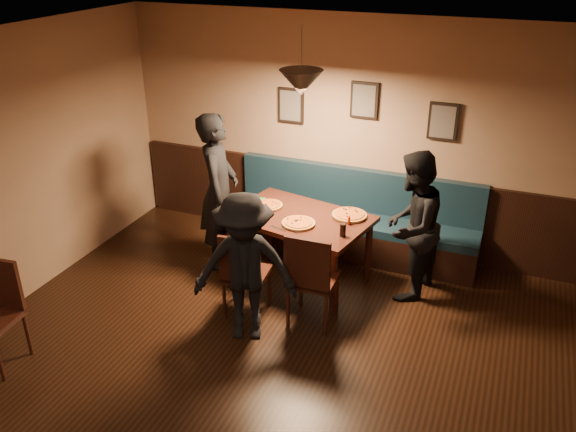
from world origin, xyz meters
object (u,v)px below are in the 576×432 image
(dining_table, at_px, (300,248))
(diner_front, at_px, (245,268))
(soda_glass, at_px, (343,230))
(booth_bench, at_px, (352,216))
(diner_right, at_px, (412,226))
(diner_left, at_px, (219,191))
(chair_near_left, at_px, (247,272))
(tabasco_bottle, at_px, (349,220))
(chair_near_right, at_px, (313,276))

(dining_table, relative_size, diner_front, 0.98)
(soda_glass, bearing_deg, booth_bench, 100.32)
(diner_right, bearing_deg, diner_left, -75.73)
(chair_near_left, relative_size, diner_front, 0.64)
(tabasco_bottle, bearing_deg, diner_left, 179.04)
(dining_table, distance_m, tabasco_bottle, 0.72)
(soda_glass, bearing_deg, chair_near_left, -147.31)
(chair_near_right, xyz_separation_m, diner_left, (-1.41, 0.72, 0.40))
(chair_near_right, distance_m, diner_left, 1.63)
(chair_near_left, height_order, tabasco_bottle, chair_near_left)
(chair_near_right, xyz_separation_m, soda_glass, (0.16, 0.43, 0.34))
(diner_left, relative_size, soda_glass, 13.31)
(dining_table, height_order, chair_near_right, chair_near_right)
(dining_table, distance_m, diner_front, 1.23)
(soda_glass, bearing_deg, diner_right, 34.72)
(diner_left, xyz_separation_m, diner_front, (0.89, -1.19, -0.16))
(tabasco_bottle, bearing_deg, booth_bench, 102.78)
(booth_bench, height_order, diner_front, diner_front)
(chair_near_right, height_order, tabasco_bottle, chair_near_right)
(chair_near_left, xyz_separation_m, tabasco_bottle, (0.83, 0.80, 0.37))
(chair_near_left, distance_m, tabasco_bottle, 1.21)
(diner_right, bearing_deg, booth_bench, -117.45)
(booth_bench, distance_m, diner_left, 1.63)
(tabasco_bottle, bearing_deg, chair_near_right, -101.96)
(diner_left, distance_m, soda_glass, 1.59)
(booth_bench, distance_m, chair_near_right, 1.49)
(chair_near_left, distance_m, chair_near_right, 0.69)
(booth_bench, distance_m, chair_near_left, 1.73)
(chair_near_left, height_order, diner_front, diner_front)
(booth_bench, bearing_deg, diner_right, -38.16)
(diner_right, height_order, tabasco_bottle, diner_right)
(booth_bench, xyz_separation_m, diner_right, (0.81, -0.64, 0.32))
(booth_bench, xyz_separation_m, diner_left, (-1.37, -0.77, 0.42))
(diner_left, distance_m, tabasco_bottle, 1.55)
(diner_right, relative_size, soda_glass, 11.84)
(chair_near_right, distance_m, soda_glass, 0.57)
(chair_near_right, xyz_separation_m, diner_right, (0.78, 0.85, 0.30))
(tabasco_bottle, bearing_deg, diner_front, -119.75)
(chair_near_left, relative_size, soda_glass, 6.96)
(chair_near_left, bearing_deg, diner_right, 27.69)
(dining_table, distance_m, chair_near_right, 0.82)
(chair_near_left, bearing_deg, chair_near_right, 3.45)
(diner_left, relative_size, diner_front, 1.21)
(diner_right, bearing_deg, chair_near_left, -45.73)
(chair_near_right, bearing_deg, soda_glass, 68.24)
(tabasco_bottle, bearing_deg, soda_glass, -87.27)
(diner_right, bearing_deg, dining_table, -71.73)
(soda_glass, bearing_deg, chair_near_right, -110.51)
(diner_right, relative_size, diner_front, 1.08)
(diner_right, distance_m, tabasco_bottle, 0.65)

